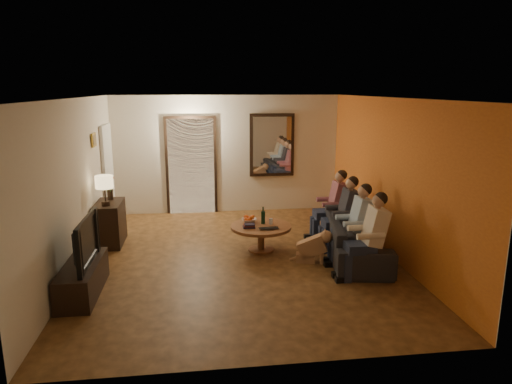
{
  "coord_description": "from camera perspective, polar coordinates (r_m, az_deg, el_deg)",
  "views": [
    {
      "loc": [
        -0.64,
        -7.07,
        2.75
      ],
      "look_at": [
        0.3,
        0.3,
        1.05
      ],
      "focal_mm": 32.0,
      "sensor_mm": 36.0,
      "label": 1
    }
  ],
  "objects": [
    {
      "name": "tv_stand",
      "position": [
        6.73,
        -20.85,
        -10.12
      ],
      "size": [
        0.45,
        1.3,
        0.43
      ],
      "primitive_type": "cube",
      "color": "black",
      "rests_on": "floor"
    },
    {
      "name": "floor",
      "position": [
        7.61,
        -1.97,
        -8.3
      ],
      "size": [
        5.0,
        6.0,
        0.01
      ],
      "primitive_type": "cube",
      "color": "#3F2811",
      "rests_on": "ground"
    },
    {
      "name": "dog",
      "position": [
        7.42,
        7.01,
        -6.67
      ],
      "size": [
        0.6,
        0.37,
        0.56
      ],
      "primitive_type": null,
      "rotation": [
        0.0,
        0.0,
        -0.26
      ],
      "color": "tan",
      "rests_on": "floor"
    },
    {
      "name": "mirror_frame",
      "position": [
        10.24,
        2.0,
        5.88
      ],
      "size": [
        1.0,
        0.05,
        1.4
      ],
      "primitive_type": "cube",
      "color": "black",
      "rests_on": "back_wall"
    },
    {
      "name": "wine_glass",
      "position": [
        7.89,
        1.88,
        -3.69
      ],
      "size": [
        0.06,
        0.06,
        0.1
      ],
      "primitive_type": "cylinder",
      "color": "silver",
      "rests_on": "coffee_table"
    },
    {
      "name": "bowl",
      "position": [
        8.01,
        -0.86,
        -3.56
      ],
      "size": [
        0.26,
        0.26,
        0.06
      ],
      "primitive_type": "imported",
      "color": "white",
      "rests_on": "coffee_table"
    },
    {
      "name": "ceiling",
      "position": [
        7.1,
        -2.14,
        11.67
      ],
      "size": [
        5.0,
        6.0,
        0.01
      ],
      "primitive_type": "cube",
      "color": "white",
      "rests_on": "back_wall"
    },
    {
      "name": "left_wall",
      "position": [
        7.45,
        -21.58,
        0.75
      ],
      "size": [
        0.02,
        6.0,
        2.6
      ],
      "primitive_type": "cube",
      "color": "beige",
      "rests_on": "floor"
    },
    {
      "name": "person_a",
      "position": [
        6.86,
        14.13,
        -5.78
      ],
      "size": [
        0.6,
        0.4,
        1.2
      ],
      "primitive_type": null,
      "color": "tan",
      "rests_on": "sofa"
    },
    {
      "name": "tv",
      "position": [
        6.55,
        -21.23,
        -5.75
      ],
      "size": [
        1.12,
        0.15,
        0.65
      ],
      "primitive_type": "imported",
      "rotation": [
        0.0,
        0.0,
        1.57
      ],
      "color": "black",
      "rests_on": "tv_stand"
    },
    {
      "name": "sofa",
      "position": [
        7.78,
        12.31,
        -5.62
      ],
      "size": [
        2.3,
        1.21,
        0.64
      ],
      "primitive_type": "imported",
      "rotation": [
        0.0,
        0.0,
        1.4
      ],
      "color": "black",
      "rests_on": "floor"
    },
    {
      "name": "fridge_glimpse",
      "position": [
        10.22,
        -6.66,
        2.39
      ],
      "size": [
        0.45,
        0.03,
        1.7
      ],
      "primitive_type": "cube",
      "color": "silver",
      "rests_on": "floor"
    },
    {
      "name": "framed_art",
      "position": [
        8.61,
        -19.62,
        6.15
      ],
      "size": [
        0.03,
        0.28,
        0.24
      ],
      "primitive_type": "cube",
      "color": "#B28C33",
      "rests_on": "left_wall"
    },
    {
      "name": "table_lamp",
      "position": [
        8.23,
        -18.38,
        0.18
      ],
      "size": [
        0.3,
        0.3,
        0.54
      ],
      "primitive_type": null,
      "color": "beige",
      "rests_on": "dresser"
    },
    {
      "name": "right_wall",
      "position": [
        7.87,
        16.39,
        1.75
      ],
      "size": [
        0.02,
        6.0,
        2.6
      ],
      "primitive_type": "cube",
      "color": "beige",
      "rests_on": "floor"
    },
    {
      "name": "front_wall",
      "position": [
        4.37,
        1.61,
        -6.54
      ],
      "size": [
        5.0,
        0.02,
        2.6
      ],
      "primitive_type": "cube",
      "color": "beige",
      "rests_on": "floor"
    },
    {
      "name": "white_door",
      "position": [
        9.7,
        -17.98,
        1.99
      ],
      "size": [
        0.06,
        0.85,
        2.04
      ],
      "primitive_type": "cube",
      "color": "white",
      "rests_on": "floor"
    },
    {
      "name": "wine_bottle",
      "position": [
        7.89,
        0.89,
        -2.89
      ],
      "size": [
        0.07,
        0.07,
        0.31
      ],
      "primitive_type": null,
      "color": "black",
      "rests_on": "coffee_table"
    },
    {
      "name": "coffee_table",
      "position": [
        7.9,
        0.63,
        -5.75
      ],
      "size": [
        1.27,
        1.27,
        0.45
      ],
      "primitive_type": "cylinder",
      "rotation": [
        0.0,
        0.0,
        -0.25
      ],
      "color": "brown",
      "rests_on": "floor"
    },
    {
      "name": "orange_accent",
      "position": [
        7.87,
        16.33,
        1.74
      ],
      "size": [
        0.01,
        6.0,
        2.6
      ],
      "primitive_type": "cube",
      "color": "orange",
      "rests_on": "right_wall"
    },
    {
      "name": "laptop",
      "position": [
        7.58,
        1.68,
        -4.69
      ],
      "size": [
        0.34,
        0.23,
        0.03
      ],
      "primitive_type": "imported",
      "rotation": [
        0.0,
        0.0,
        0.04
      ],
      "color": "black",
      "rests_on": "coffee_table"
    },
    {
      "name": "mirror_glass",
      "position": [
        10.21,
        2.03,
        5.86
      ],
      "size": [
        0.86,
        0.02,
        1.26
      ],
      "primitive_type": "cube",
      "color": "white",
      "rests_on": "back_wall"
    },
    {
      "name": "kitchen_doorway",
      "position": [
        10.19,
        -8.09,
        3.17
      ],
      "size": [
        1.0,
        0.06,
        2.1
      ],
      "primitive_type": "cube",
      "color": "#FFE0A5",
      "rests_on": "floor"
    },
    {
      "name": "person_c",
      "position": [
        7.94,
        11.01,
        -3.07
      ],
      "size": [
        0.6,
        0.4,
        1.2
      ],
      "primitive_type": null,
      "color": "tan",
      "rests_on": "sofa"
    },
    {
      "name": "book_stack",
      "position": [
        7.7,
        -0.89,
        -4.22
      ],
      "size": [
        0.2,
        0.15,
        0.07
      ],
      "primitive_type": null,
      "color": "black",
      "rests_on": "coffee_table"
    },
    {
      "name": "person_d",
      "position": [
        8.49,
        9.75,
        -1.97
      ],
      "size": [
        0.6,
        0.4,
        1.2
      ],
      "primitive_type": null,
      "color": "tan",
      "rests_on": "sofa"
    },
    {
      "name": "person_b",
      "position": [
        7.39,
        12.45,
        -4.33
      ],
      "size": [
        0.6,
        0.4,
        1.2
      ],
      "primitive_type": null,
      "color": "tan",
      "rests_on": "sofa"
    },
    {
      "name": "dresser",
      "position": [
        8.6,
        -17.8,
        -3.73
      ],
      "size": [
        0.45,
        0.86,
        0.76
      ],
      "primitive_type": "cube",
      "color": "black",
      "rests_on": "floor"
    },
    {
      "name": "oranges",
      "position": [
        7.99,
        -0.86,
        -3.09
      ],
      "size": [
        0.2,
        0.2,
        0.08
      ],
      "primitive_type": null,
      "color": "#ED5113",
      "rests_on": "bowl"
    },
    {
      "name": "back_wall",
      "position": [
        10.19,
        -3.62,
        4.7
      ],
      "size": [
        5.0,
        0.02,
        2.6
      ],
      "primitive_type": "cube",
      "color": "beige",
      "rests_on": "floor"
    },
    {
      "name": "art_canvas",
      "position": [
        8.61,
        -19.52,
        6.16
      ],
      "size": [
        0.01,
        0.22,
        0.18
      ],
      "primitive_type": "cube",
      "color": "brown",
      "rests_on": "left_wall"
    },
    {
      "name": "flower_vase",
      "position": [
        8.66,
        -17.82,
        0.5
      ],
      "size": [
        0.14,
        0.14,
        0.44
      ],
      "primitive_type": null,
      "color": "#B42713",
      "rests_on": "dresser"
    },
    {
      "name": "door_trim",
      "position": [
        10.18,
        -8.09,
        3.16
      ],
      "size": [
        1.12,
        0.04,
        2.22
      ],
      "primitive_type": "cube",
      "color": "black",
      "rests_on": "floor"
    }
  ]
}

